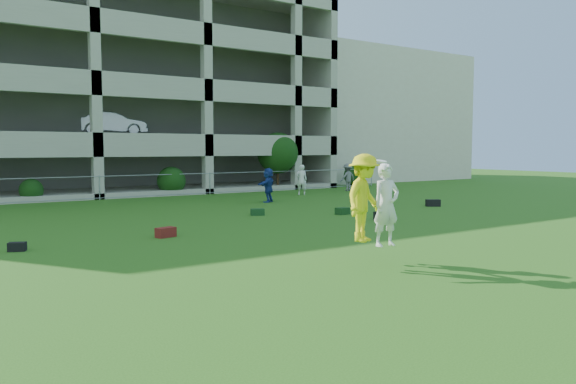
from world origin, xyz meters
TOP-DOWN VIEW (x-y plane):
  - ground at (0.00, 0.00)m, footprint 100.00×100.00m
  - stucco_building at (23.00, 28.00)m, footprint 16.00×14.00m
  - bystander_d at (6.20, 13.25)m, footprint 1.50×1.26m
  - bystander_e at (9.92, 15.78)m, footprint 0.72×0.65m
  - bystander_f at (13.88, 16.60)m, footprint 1.05×0.62m
  - bag_red_a at (-1.76, 6.09)m, footprint 0.61×0.43m
  - bag_black_b at (-5.62, 6.08)m, footprint 0.47×0.39m
  - bag_green_c at (5.97, 7.54)m, footprint 0.53×0.40m
  - crate_d at (5.97, 5.47)m, footprint 0.44×0.44m
  - bag_black_e at (11.14, 7.61)m, footprint 0.67×0.56m
  - bag_green_g at (3.11, 9.10)m, footprint 0.58×0.47m
  - frisbee_contest at (0.34, -0.15)m, footprint 1.81×1.10m
  - parking_garage at (-0.01, 27.70)m, footprint 30.00×14.00m
  - fence at (0.00, 19.00)m, footprint 36.06×0.06m
  - shrub_row at (4.59, 19.70)m, footprint 34.38×2.52m

SIDE VIEW (x-z plane):
  - ground at x=0.00m, z-range 0.00..0.00m
  - bag_black_b at x=-5.62m, z-range 0.00..0.22m
  - bag_green_g at x=3.11m, z-range 0.00..0.25m
  - bag_green_c at x=5.97m, z-range 0.00..0.26m
  - bag_red_a at x=-1.76m, z-range 0.00..0.28m
  - crate_d at x=5.97m, z-range 0.00..0.30m
  - bag_black_e at x=11.14m, z-range 0.00..0.30m
  - fence at x=0.00m, z-range 0.01..1.21m
  - bystander_d at x=6.20m, z-range 0.00..1.61m
  - bystander_f at x=13.88m, z-range 0.00..1.62m
  - bystander_e at x=9.92m, z-range 0.00..1.64m
  - frisbee_contest at x=0.34m, z-range 0.42..2.46m
  - shrub_row at x=4.59m, z-range -0.24..3.26m
  - stucco_building at x=23.00m, z-range 0.00..10.00m
  - parking_garage at x=-0.01m, z-range 0.01..12.01m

